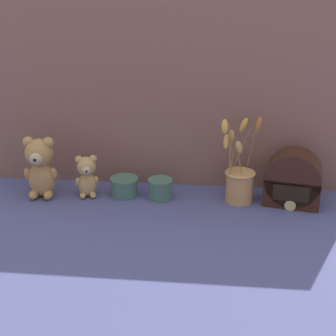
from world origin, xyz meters
TOP-DOWN VIEW (x-y plane):
  - ground_plane at (0.00, 0.00)m, footprint 4.00×4.00m
  - backdrop_wall at (0.00, 0.17)m, footprint 1.48×0.02m
  - teddy_bear_large at (-0.48, -0.00)m, footprint 0.13×0.12m
  - teddy_bear_medium at (-0.31, 0.02)m, footprint 0.09×0.08m
  - flower_vase at (0.26, 0.03)m, footprint 0.15×0.15m
  - vintage_radio at (0.46, 0.03)m, footprint 0.22×0.15m
  - decorative_tin_tall at (-0.03, 0.03)m, footprint 0.09×0.09m
  - decorative_tin_short at (-0.17, 0.04)m, footprint 0.11×0.11m

SIDE VIEW (x-z plane):
  - ground_plane at x=0.00m, z-range 0.00..0.00m
  - decorative_tin_short at x=-0.17m, z-range 0.00..0.07m
  - decorative_tin_tall at x=-0.03m, z-range 0.00..0.08m
  - flower_vase at x=0.26m, z-range -0.08..0.25m
  - teddy_bear_medium at x=-0.31m, z-range 0.00..0.17m
  - vintage_radio at x=0.46m, z-range -0.02..0.19m
  - teddy_bear_large at x=-0.48m, z-range 0.01..0.24m
  - backdrop_wall at x=0.00m, z-range 0.00..0.77m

